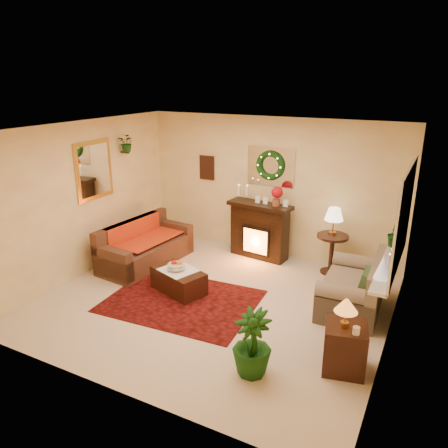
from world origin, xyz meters
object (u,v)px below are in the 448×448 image
at_px(side_table_round, 331,255).
at_px(coffee_table, 179,279).
at_px(sofa, 146,241).
at_px(end_table_square, 344,349).
at_px(fireplace, 260,229).
at_px(loveseat, 353,281).

distance_m(side_table_round, coffee_table, 2.68).
height_order(sofa, side_table_round, sofa).
bearing_deg(end_table_square, fireplace, 129.52).
xyz_separation_m(side_table_round, coffee_table, (-1.98, -1.81, -0.12)).
bearing_deg(sofa, coffee_table, -24.92).
distance_m(fireplace, coffee_table, 2.03).
bearing_deg(side_table_round, end_table_square, -72.52).
relative_size(loveseat, coffee_table, 1.60).
bearing_deg(coffee_table, sofa, 168.77).
height_order(sofa, fireplace, fireplace).
bearing_deg(fireplace, coffee_table, -100.28).
height_order(fireplace, end_table_square, fireplace).
relative_size(fireplace, end_table_square, 1.86).
distance_m(sofa, coffee_table, 1.33).
distance_m(loveseat, side_table_round, 1.21).
bearing_deg(loveseat, sofa, 179.44).
bearing_deg(end_table_square, loveseat, 98.58).
bearing_deg(side_table_round, fireplace, 176.00).
distance_m(loveseat, coffee_table, 2.68).
height_order(fireplace, coffee_table, fireplace).
height_order(sofa, coffee_table, sofa).
bearing_deg(fireplace, loveseat, -23.54).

